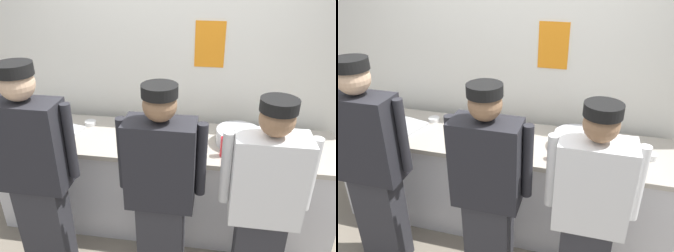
% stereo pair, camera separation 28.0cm
% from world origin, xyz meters
% --- Properties ---
extents(ground_plane, '(9.00, 9.00, 0.00)m').
position_xyz_m(ground_plane, '(0.00, 0.00, 0.00)').
color(ground_plane, slate).
extents(wall_back, '(4.64, 0.11, 2.97)m').
position_xyz_m(wall_back, '(0.00, 0.87, 1.49)').
color(wall_back, silver).
rests_on(wall_back, ground).
extents(prep_counter, '(2.96, 0.72, 0.89)m').
position_xyz_m(prep_counter, '(0.00, 0.38, 0.45)').
color(prep_counter, silver).
rests_on(prep_counter, ground).
extents(chef_near_left, '(0.62, 0.24, 1.72)m').
position_xyz_m(chef_near_left, '(-0.79, -0.31, 0.92)').
color(chef_near_left, '#2D2D33').
rests_on(chef_near_left, ground).
extents(chef_center, '(0.59, 0.24, 1.63)m').
position_xyz_m(chef_center, '(0.10, -0.31, 0.87)').
color(chef_center, '#2D2D33').
rests_on(chef_center, ground).
extents(chef_far_right, '(0.58, 0.24, 1.59)m').
position_xyz_m(chef_far_right, '(0.78, -0.33, 0.85)').
color(chef_far_right, '#2D2D33').
rests_on(chef_far_right, ground).
extents(plate_stack_front, '(0.25, 0.25, 0.06)m').
position_xyz_m(plate_stack_front, '(0.10, 0.51, 0.92)').
color(plate_stack_front, white).
rests_on(plate_stack_front, prep_counter).
extents(mixing_bowl_steel, '(0.37, 0.37, 0.12)m').
position_xyz_m(mixing_bowl_steel, '(0.64, 0.40, 0.95)').
color(mixing_bowl_steel, '#B7BABF').
rests_on(mixing_bowl_steel, prep_counter).
extents(sheet_tray, '(0.53, 0.41, 0.02)m').
position_xyz_m(sheet_tray, '(-0.98, 0.37, 0.90)').
color(sheet_tray, '#B7BABF').
rests_on(sheet_tray, prep_counter).
extents(squeeze_bottle_primary, '(0.06, 0.06, 0.20)m').
position_xyz_m(squeeze_bottle_primary, '(0.52, 0.18, 0.99)').
color(squeeze_bottle_primary, red).
rests_on(squeeze_bottle_primary, prep_counter).
extents(ramekin_green_sauce, '(0.09, 0.09, 0.05)m').
position_xyz_m(ramekin_green_sauce, '(1.21, 0.36, 0.92)').
color(ramekin_green_sauce, white).
rests_on(ramekin_green_sauce, prep_counter).
extents(ramekin_red_sauce, '(0.10, 0.10, 0.04)m').
position_xyz_m(ramekin_red_sauce, '(-0.17, 0.26, 0.91)').
color(ramekin_red_sauce, white).
rests_on(ramekin_red_sauce, prep_counter).
extents(ramekin_orange_sauce, '(0.10, 0.10, 0.04)m').
position_xyz_m(ramekin_orange_sauce, '(-0.71, 0.55, 0.91)').
color(ramekin_orange_sauce, white).
rests_on(ramekin_orange_sauce, prep_counter).
extents(deli_cup, '(0.09, 0.09, 0.10)m').
position_xyz_m(deli_cup, '(0.24, 0.33, 0.94)').
color(deli_cup, white).
rests_on(deli_cup, prep_counter).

